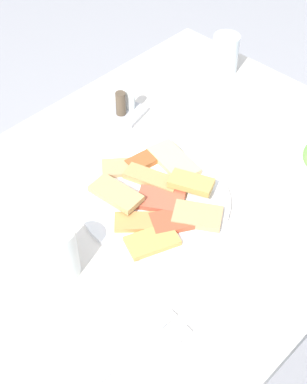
# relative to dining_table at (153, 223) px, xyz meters

# --- Properties ---
(ground_plane) EXTENTS (6.00, 6.00, 0.00)m
(ground_plane) POSITION_rel_dining_table_xyz_m (0.00, 0.00, -0.67)
(ground_plane) COLOR #A2A1A6
(dining_table) EXTENTS (1.21, 0.87, 0.75)m
(dining_table) POSITION_rel_dining_table_xyz_m (0.00, 0.00, 0.00)
(dining_table) COLOR silver
(dining_table) RESTS_ON ground_plane
(pide_platter) EXTENTS (0.33, 0.34, 0.05)m
(pide_platter) POSITION_rel_dining_table_xyz_m (-0.00, 0.01, 0.09)
(pide_platter) COLOR white
(pide_platter) RESTS_ON dining_table
(soda_can) EXTENTS (0.09, 0.09, 0.12)m
(soda_can) POSITION_rel_dining_table_xyz_m (0.26, 0.01, 0.14)
(soda_can) COLOR silver
(soda_can) RESTS_ON dining_table
(drinking_glass) EXTENTS (0.07, 0.07, 0.11)m
(drinking_glass) POSITION_rel_dining_table_xyz_m (-0.50, -0.21, 0.13)
(drinking_glass) COLOR silver
(drinking_glass) RESTS_ON dining_table
(paper_napkin) EXTENTS (0.13, 0.13, 0.00)m
(paper_napkin) POSITION_rel_dining_table_xyz_m (0.28, 0.25, 0.08)
(paper_napkin) COLOR white
(paper_napkin) RESTS_ON dining_table
(fork) EXTENTS (0.20, 0.02, 0.00)m
(fork) POSITION_rel_dining_table_xyz_m (0.28, 0.23, 0.08)
(fork) COLOR silver
(fork) RESTS_ON paper_napkin
(spoon) EXTENTS (0.19, 0.04, 0.00)m
(spoon) POSITION_rel_dining_table_xyz_m (0.28, 0.26, 0.08)
(spoon) COLOR silver
(spoon) RESTS_ON paper_napkin
(condiment_caddy) EXTENTS (0.11, 0.11, 0.08)m
(condiment_caddy) POSITION_rel_dining_table_xyz_m (-0.17, -0.26, 0.10)
(condiment_caddy) COLOR #B2B2B7
(condiment_caddy) RESTS_ON dining_table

